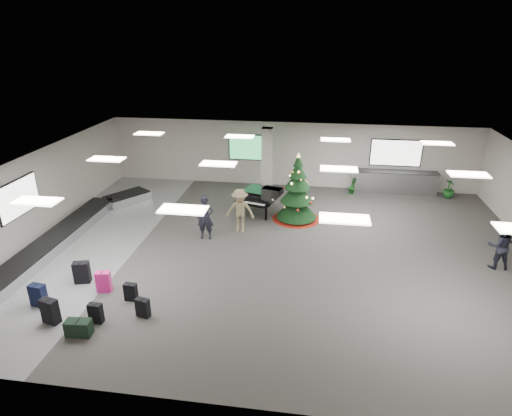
# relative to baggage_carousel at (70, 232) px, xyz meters

# --- Properties ---
(ground) EXTENTS (18.00, 18.00, 0.00)m
(ground) POSITION_rel_baggage_carousel_xyz_m (7.84, 0.08, -0.21)
(ground) COLOR #383733
(ground) RESTS_ON ground
(room_envelope) EXTENTS (18.02, 14.02, 3.21)m
(room_envelope) POSITION_rel_baggage_carousel_xyz_m (7.46, 0.75, 2.12)
(room_envelope) COLOR beige
(room_envelope) RESTS_ON ground
(baggage_carousel) EXTENTS (2.28, 9.71, 0.43)m
(baggage_carousel) POSITION_rel_baggage_carousel_xyz_m (0.00, 0.00, 0.00)
(baggage_carousel) COLOR silver
(baggage_carousel) RESTS_ON ground
(service_counter) EXTENTS (4.05, 0.65, 1.08)m
(service_counter) POSITION_rel_baggage_carousel_xyz_m (12.84, 6.73, 0.33)
(service_counter) COLOR silver
(service_counter) RESTS_ON ground
(suitcase_0) EXTENTS (0.51, 0.37, 0.74)m
(suitcase_0) POSITION_rel_baggage_carousel_xyz_m (2.26, -4.86, 0.15)
(suitcase_0) COLOR black
(suitcase_0) RESTS_ON ground
(suitcase_1) EXTENTS (0.38, 0.21, 0.59)m
(suitcase_1) POSITION_rel_baggage_carousel_xyz_m (3.45, -4.67, 0.07)
(suitcase_1) COLOR black
(suitcase_1) RESTS_ON ground
(pink_suitcase) EXTENTS (0.45, 0.31, 0.67)m
(pink_suitcase) POSITION_rel_baggage_carousel_xyz_m (2.97, -3.24, 0.12)
(pink_suitcase) COLOR #EC1E86
(pink_suitcase) RESTS_ON ground
(suitcase_3) EXTENTS (0.37, 0.22, 0.56)m
(suitcase_3) POSITION_rel_baggage_carousel_xyz_m (3.96, -3.56, 0.06)
(suitcase_3) COLOR black
(suitcase_3) RESTS_ON ground
(navy_suitcase) EXTENTS (0.46, 0.30, 0.69)m
(navy_suitcase) POSITION_rel_baggage_carousel_xyz_m (1.46, -4.19, 0.12)
(navy_suitcase) COLOR black
(navy_suitcase) RESTS_ON ground
(green_duffel) EXTENTS (0.67, 0.38, 0.46)m
(green_duffel) POSITION_rel_baggage_carousel_xyz_m (3.26, -5.23, 0.00)
(green_duffel) COLOR black
(green_duffel) RESTS_ON ground
(suitcase_7) EXTENTS (0.41, 0.28, 0.56)m
(suitcase_7) POSITION_rel_baggage_carousel_xyz_m (4.60, -4.24, 0.06)
(suitcase_7) COLOR black
(suitcase_7) RESTS_ON ground
(suitcase_8) EXTENTS (0.53, 0.38, 0.73)m
(suitcase_8) POSITION_rel_baggage_carousel_xyz_m (2.07, -2.88, 0.14)
(suitcase_8) COLOR black
(suitcase_8) RESTS_ON ground
(christmas_tree) EXTENTS (2.00, 2.00, 2.86)m
(christmas_tree) POSITION_rel_baggage_carousel_xyz_m (8.40, 2.95, 0.76)
(christmas_tree) COLOR maroon
(christmas_tree) RESTS_ON ground
(grand_piano) EXTENTS (1.91, 2.23, 1.09)m
(grand_piano) POSITION_rel_baggage_carousel_xyz_m (6.77, 3.39, 0.57)
(grand_piano) COLOR black
(grand_piano) RESTS_ON ground
(traveler_a) EXTENTS (0.65, 0.45, 1.70)m
(traveler_a) POSITION_rel_baggage_carousel_xyz_m (5.14, 0.66, 0.64)
(traveler_a) COLOR black
(traveler_a) RESTS_ON ground
(traveler_b) EXTENTS (1.13, 0.65, 1.74)m
(traveler_b) POSITION_rel_baggage_carousel_xyz_m (6.29, 1.47, 0.66)
(traveler_b) COLOR #8B7A56
(traveler_b) RESTS_ON ground
(traveler_bench) EXTENTS (0.79, 0.62, 1.60)m
(traveler_bench) POSITION_rel_baggage_carousel_xyz_m (15.19, -0.06, 0.59)
(traveler_bench) COLOR black
(traveler_bench) RESTS_ON ground
(potted_plant_left) EXTENTS (0.51, 0.48, 0.73)m
(potted_plant_left) POSITION_rel_baggage_carousel_xyz_m (10.90, 6.28, 0.15)
(potted_plant_left) COLOR #143F15
(potted_plant_left) RESTS_ON ground
(potted_plant_right) EXTENTS (0.69, 0.69, 0.90)m
(potted_plant_right) POSITION_rel_baggage_carousel_xyz_m (15.34, 6.41, 0.24)
(potted_plant_right) COLOR #143F15
(potted_plant_right) RESTS_ON ground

